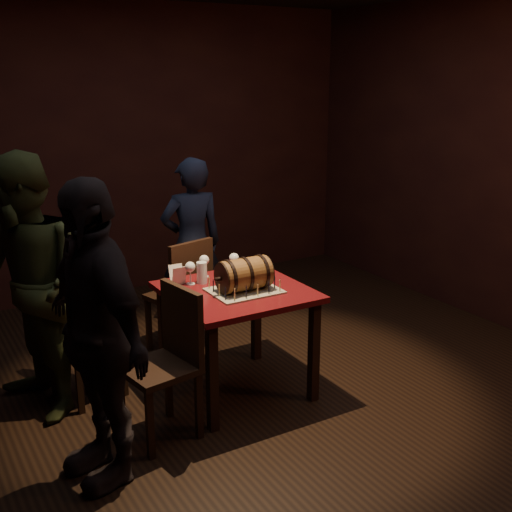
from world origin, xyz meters
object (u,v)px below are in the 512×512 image
object	(u,v)px
chair_left_front	(169,354)
person_back	(192,244)
wine_glass_right	(234,259)
chair_left_rear	(95,322)
person_left_front	(95,334)
pub_table	(236,304)
pint_of_ale	(202,273)
chair_back	(184,290)
barrel_cake	(244,274)
person_left_rear	(28,289)
wine_glass_left	(190,268)
wine_glass_mid	(204,261)

from	to	relation	value
chair_left_front	person_back	distance (m)	1.76
wine_glass_right	chair_left_rear	size ratio (longest dim) A/B	0.17
person_left_front	person_back	bearing A→B (deg)	133.44
pub_table	chair_left_front	distance (m)	0.67
pint_of_ale	chair_back	size ratio (longest dim) A/B	0.16
wine_glass_right	person_left_front	distance (m)	1.45
barrel_cake	person_left_rear	world-z (taller)	person_left_rear
barrel_cake	person_left_front	distance (m)	1.19
wine_glass_right	wine_glass_left	bearing A→B (deg)	-174.43
chair_left_front	person_left_front	xyz separation A→B (m)	(-0.49, -0.20, 0.31)
chair_left_rear	chair_left_front	bearing A→B (deg)	-72.83
barrel_cake	wine_glass_right	xyz separation A→B (m)	(0.12, 0.36, -0.00)
pub_table	person_back	world-z (taller)	person_back
wine_glass_right	person_left_rear	size ratio (longest dim) A/B	0.09
wine_glass_mid	person_left_front	world-z (taller)	person_left_front
wine_glass_mid	person_left_rear	size ratio (longest dim) A/B	0.09
chair_left_rear	person_back	bearing A→B (deg)	35.46
wine_glass_left	person_left_rear	distance (m)	1.05
wine_glass_left	barrel_cake	bearing A→B (deg)	-52.84
chair_back	chair_left_rear	distance (m)	0.83
chair_back	chair_left_rear	bearing A→B (deg)	-160.41
barrel_cake	chair_back	size ratio (longest dim) A/B	0.42
chair_left_rear	person_left_rear	distance (m)	0.54
barrel_cake	chair_left_rear	xyz separation A→B (m)	(-0.86, 0.55, -0.35)
wine_glass_left	person_back	distance (m)	1.12
wine_glass_mid	chair_back	world-z (taller)	chair_back
pint_of_ale	barrel_cake	bearing A→B (deg)	-61.89
barrel_cake	wine_glass_right	bearing A→B (deg)	71.59
pub_table	wine_glass_left	xyz separation A→B (m)	(-0.22, 0.25, 0.23)
person_back	person_left_rear	size ratio (longest dim) A/B	0.87
wine_glass_left	person_left_front	xyz separation A→B (m)	(-0.88, -0.71, -0.03)
pint_of_ale	person_left_front	bearing A→B (deg)	-143.91
pint_of_ale	chair_left_rear	world-z (taller)	chair_left_rear
wine_glass_right	person_back	bearing A→B (deg)	83.07
chair_left_rear	person_left_front	world-z (taller)	person_left_front
barrel_cake	wine_glass_right	distance (m)	0.37
pint_of_ale	person_left_front	world-z (taller)	person_left_front
chair_left_front	person_left_rear	xyz separation A→B (m)	(-0.65, 0.67, 0.33)
pub_table	chair_left_rear	size ratio (longest dim) A/B	0.97
chair_left_front	person_back	xyz separation A→B (m)	(0.86, 1.51, 0.22)
pint_of_ale	person_left_rear	world-z (taller)	person_left_rear
chair_left_front	wine_glass_mid	bearing A→B (deg)	48.42
pub_table	person_left_rear	bearing A→B (deg)	162.08
pub_table	chair_left_front	size ratio (longest dim) A/B	0.97
pub_table	barrel_cake	xyz separation A→B (m)	(0.02, -0.07, 0.23)
chair_left_front	person_back	world-z (taller)	person_back
wine_glass_left	pint_of_ale	distance (m)	0.09
person_left_front	wine_glass_left	bearing A→B (deg)	120.85
barrel_cake	chair_back	distance (m)	0.90
pub_table	person_left_front	bearing A→B (deg)	-157.00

